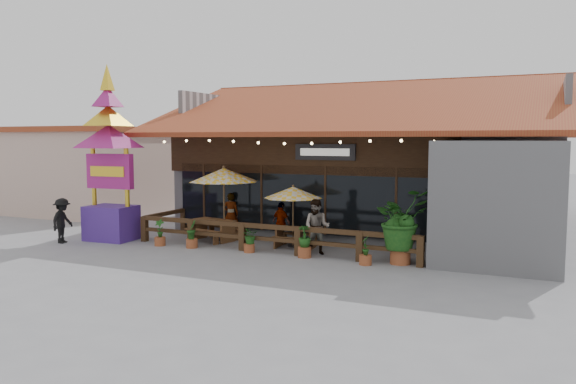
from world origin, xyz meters
The scene contains 19 objects.
ground centered at (0.00, 0.00, 0.00)m, with size 100.00×100.00×0.00m, color gray.
restaurant_building centered at (0.26, 6.61, 2.21)m, with size 15.50×14.73×6.09m.
patio_railing centered at (-2.25, -0.27, 0.61)m, with size 10.00×2.60×0.92m.
neighbor_building centered at (-15.00, 6.00, 2.14)m, with size 8.40×8.40×4.22m.
umbrella_left centered at (-4.02, 0.87, 2.35)m, with size 2.56×2.56×2.70m.
umbrella_right centered at (-1.26, 0.80, 1.84)m, with size 2.53×2.53×2.11m.
picnic_table_left centered at (-4.34, 0.65, 0.51)m, with size 1.84×1.67×0.76m.
picnic_table_right centered at (-1.13, 0.73, 0.45)m, with size 1.46×1.29×0.66m.
thai_sign_tower centered at (-7.76, -0.78, 3.57)m, with size 2.64×2.64×6.76m.
tropical_plant centered at (2.68, -0.32, 1.27)m, with size 2.10×2.12×2.22m.
diner_a centered at (-4.25, 1.73, 0.82)m, with size 0.60×0.39×1.64m, color #352111.
diner_b centered at (-0.05, -0.06, 0.88)m, with size 0.85×0.67×1.76m, color #352111.
diner_c centered at (-1.95, 1.32, 0.72)m, with size 0.85×0.35×1.45m, color #352111.
pedestrian centered at (-8.92, -1.96, 0.79)m, with size 1.02×0.59×1.58m, color black.
planter_a centered at (-5.49, -0.95, 0.38)m, with size 0.37×0.37×0.92m.
planter_b centered at (-4.26, -0.83, 0.43)m, with size 0.39×0.39×0.95m.
planter_c centered at (-2.14, -0.69, 0.48)m, with size 0.64×0.60×0.86m.
planter_d centered at (-0.22, -0.67, 0.49)m, with size 0.48×0.48×1.01m.
planter_e centered at (1.79, -0.87, 0.37)m, with size 0.36×0.36×0.89m.
Camera 1 is at (6.42, -16.39, 3.64)m, focal length 35.00 mm.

